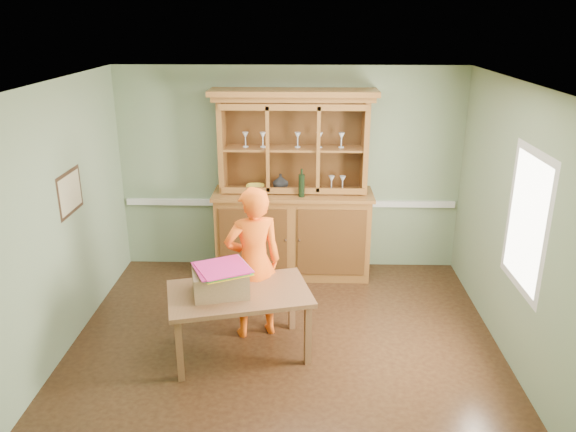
{
  "coord_description": "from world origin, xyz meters",
  "views": [
    {
      "loc": [
        0.18,
        -5.18,
        3.29
      ],
      "look_at": [
        0.02,
        0.4,
        1.28
      ],
      "focal_mm": 35.0,
      "sensor_mm": 36.0,
      "label": 1
    }
  ],
  "objects_px": {
    "china_hutch": "(293,213)",
    "dining_table": "(239,299)",
    "cardboard_box": "(220,282)",
    "person": "(254,263)"
  },
  "relations": [
    {
      "from": "cardboard_box",
      "to": "person",
      "type": "distance_m",
      "value": 0.5
    },
    {
      "from": "china_hutch",
      "to": "person",
      "type": "bearing_deg",
      "value": -103.7
    },
    {
      "from": "person",
      "to": "china_hutch",
      "type": "bearing_deg",
      "value": -122.79
    },
    {
      "from": "cardboard_box",
      "to": "person",
      "type": "bearing_deg",
      "value": 54.54
    },
    {
      "from": "china_hutch",
      "to": "cardboard_box",
      "type": "relative_size",
      "value": 4.6
    },
    {
      "from": "china_hutch",
      "to": "dining_table",
      "type": "relative_size",
      "value": 1.56
    },
    {
      "from": "dining_table",
      "to": "china_hutch",
      "type": "bearing_deg",
      "value": 61.14
    },
    {
      "from": "dining_table",
      "to": "person",
      "type": "distance_m",
      "value": 0.45
    },
    {
      "from": "cardboard_box",
      "to": "dining_table",
      "type": "bearing_deg",
      "value": 10.75
    },
    {
      "from": "cardboard_box",
      "to": "person",
      "type": "relative_size",
      "value": 0.32
    }
  ]
}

